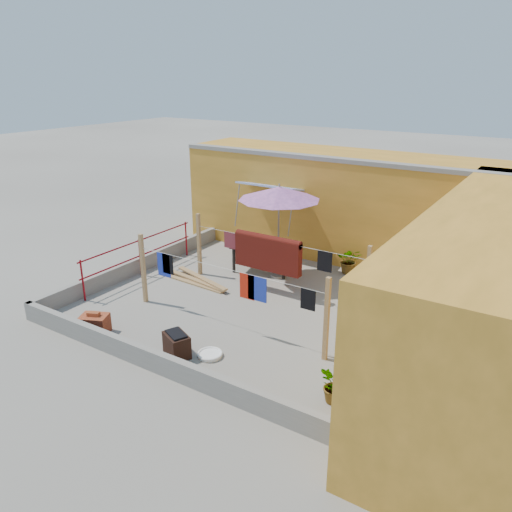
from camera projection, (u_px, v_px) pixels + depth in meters
name	position (u px, v px, depth m)	size (l,w,h in m)	color
ground	(258.00, 304.00, 12.53)	(80.00, 80.00, 0.00)	#9E998E
wall_back	(353.00, 206.00, 15.42)	(11.00, 3.27, 3.21)	gold
wall_right	(492.00, 293.00, 9.33)	(2.40, 9.00, 3.20)	gold
parapet_front	(159.00, 362.00, 9.63)	(8.30, 0.16, 0.44)	gray
parapet_left	(140.00, 264.00, 14.53)	(0.16, 7.30, 0.44)	gray
red_railing	(140.00, 252.00, 14.08)	(0.05, 4.20, 1.10)	maroon
clothesline_rig	(264.00, 258.00, 12.70)	(5.09, 2.35, 1.80)	tan
patio_umbrella	(279.00, 194.00, 13.40)	(2.72, 2.72, 2.69)	gray
outdoor_table	(262.00, 248.00, 14.37)	(1.87, 1.23, 0.80)	black
brick_stack	(95.00, 324.00, 11.09)	(0.72, 0.64, 0.52)	#B54429
lumber_pile	(197.00, 281.00, 13.79)	(2.30, 0.74, 0.14)	tan
brazier	(177.00, 345.00, 10.19)	(0.69, 0.60, 0.53)	black
white_basin	(210.00, 354.00, 10.23)	(0.53, 0.53, 0.09)	white
water_jug_a	(379.00, 327.00, 11.11)	(0.23, 0.23, 0.35)	white
water_jug_b	(353.00, 312.00, 11.78)	(0.22, 0.22, 0.34)	white
green_hose	(410.00, 288.00, 13.38)	(0.49, 0.49, 0.07)	#176924
plant_back_a	(350.00, 260.00, 14.37)	(0.70, 0.61, 0.78)	#1A5B1A
plant_back_b	(429.00, 279.00, 13.24)	(0.35, 0.35, 0.63)	#1A5B1A
plant_right_a	(408.00, 290.00, 12.31)	(0.46, 0.31, 0.88)	#1A5B1A
plant_right_b	(413.00, 319.00, 11.00)	(0.41, 0.33, 0.75)	#1A5B1A
plant_right_c	(335.00, 387.00, 8.70)	(0.59, 0.51, 0.66)	#1A5B1A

